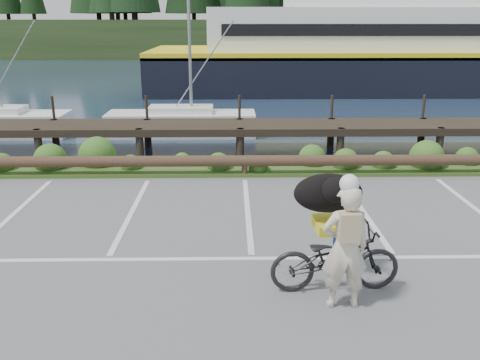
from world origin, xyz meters
The scene contains 7 objects.
ground centered at (0.00, 0.00, 0.00)m, with size 72.00×72.00×0.00m, color #58585A.
harbor_backdrop centered at (0.38, 78.52, 0.00)m, with size 170.00×160.00×30.00m.
vegetation_strip centered at (0.00, 5.30, 0.05)m, with size 34.00×1.60×0.10m, color #3D5B21.
log_rail centered at (0.00, 4.60, 0.00)m, with size 32.00×0.30×0.60m, color #443021, non-canonical shape.
bicycle centered at (1.26, -1.51, 0.54)m, with size 0.71×2.05×1.08m, color black.
cyclist centered at (1.29, -1.98, 0.96)m, with size 0.70×0.46×1.92m, color beige.
dog centered at (1.22, -0.85, 1.40)m, with size 1.14×0.56×0.66m, color black.
Camera 1 is at (-0.36, -8.69, 4.13)m, focal length 38.00 mm.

